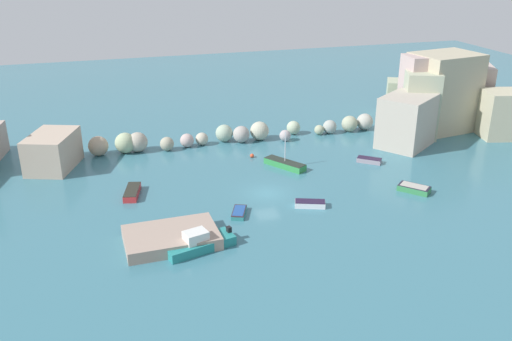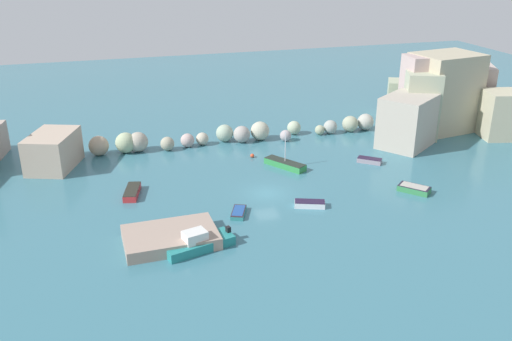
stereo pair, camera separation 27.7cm
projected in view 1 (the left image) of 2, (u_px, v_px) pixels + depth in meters
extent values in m
plane|color=teal|center=(267.00, 193.00, 58.66)|extent=(160.00, 160.00, 0.00)
cube|color=#BBA590|center=(53.00, 151.00, 64.60)|extent=(6.74, 8.20, 4.16)
cube|color=#BCA09B|center=(417.00, 94.00, 75.93)|extent=(4.44, 4.46, 10.69)
cube|color=#BAB393|center=(501.00, 114.00, 74.67)|extent=(5.96, 5.95, 6.37)
cube|color=#ACB193|center=(419.00, 102.00, 75.48)|extent=(6.88, 8.32, 8.92)
cube|color=#AAB392|center=(410.00, 98.00, 84.07)|extent=(8.10, 6.94, 5.41)
cube|color=#B9A59D|center=(459.00, 93.00, 80.80)|extent=(10.00, 9.13, 8.51)
cube|color=#B3A78B|center=(443.00, 92.00, 76.82)|extent=(9.55, 7.84, 10.79)
cube|color=#ADA28E|center=(487.00, 108.00, 80.85)|extent=(7.95, 8.10, 4.42)
cube|color=#B3A898|center=(407.00, 121.00, 71.26)|extent=(8.96, 8.56, 6.66)
sphere|color=tan|center=(98.00, 146.00, 68.70)|extent=(2.48, 2.48, 2.48)
sphere|color=#AAB990|center=(125.00, 143.00, 69.56)|extent=(2.60, 2.60, 2.60)
sphere|color=#ACA291|center=(138.00, 142.00, 69.99)|extent=(2.52, 2.52, 2.52)
sphere|color=#A49E87|center=(167.00, 144.00, 70.46)|extent=(1.79, 1.79, 1.79)
sphere|color=#B9A29E|center=(187.00, 140.00, 71.67)|extent=(1.79, 1.79, 1.79)
sphere|color=#BBB29C|center=(202.00, 139.00, 72.45)|extent=(1.66, 1.66, 1.66)
sphere|color=#9EB29A|center=(224.00, 133.00, 73.63)|extent=(2.30, 2.30, 2.30)
sphere|color=#A59E97|center=(241.00, 134.00, 73.29)|extent=(2.23, 2.23, 2.23)
sphere|color=#B6B59E|center=(260.00, 131.00, 74.16)|extent=(2.52, 2.52, 2.52)
sphere|color=#ADA0A2|center=(285.00, 136.00, 73.90)|extent=(1.52, 1.52, 1.52)
sphere|color=#ADBC9C|center=(293.00, 128.00, 76.47)|extent=(1.89, 1.89, 1.89)
sphere|color=#A0A787|center=(319.00, 130.00, 76.42)|extent=(1.35, 1.35, 1.35)
sphere|color=#9EA39C|center=(330.00, 127.00, 76.82)|extent=(1.90, 1.90, 1.90)
sphere|color=#A2A78B|center=(349.00, 124.00, 77.58)|extent=(2.24, 2.24, 2.24)
sphere|color=#A5A49A|center=(365.00, 122.00, 78.31)|extent=(2.32, 2.32, 2.32)
cube|color=tan|center=(171.00, 237.00, 48.76)|extent=(8.30, 5.66, 1.10)
sphere|color=#E04C28|center=(252.00, 156.00, 68.35)|extent=(0.50, 0.50, 0.50)
cube|color=teal|center=(200.00, 245.00, 47.81)|extent=(6.48, 3.71, 0.86)
cube|color=silver|center=(196.00, 237.00, 47.29)|extent=(2.27, 1.93, 0.96)
cube|color=black|center=(229.00, 229.00, 48.98)|extent=(0.46, 0.52, 0.50)
cube|color=red|center=(132.00, 192.00, 58.10)|extent=(2.24, 4.18, 0.65)
cube|color=#272720|center=(132.00, 189.00, 57.96)|extent=(2.19, 4.09, 0.06)
cube|color=teal|center=(239.00, 213.00, 54.01)|extent=(2.22, 3.03, 0.38)
cube|color=#31232A|center=(239.00, 211.00, 53.93)|extent=(2.17, 2.97, 0.06)
cube|color=#234C93|center=(239.00, 211.00, 53.92)|extent=(1.88, 2.58, 0.08)
cube|color=#2F8944|center=(285.00, 164.00, 65.40)|extent=(4.08, 5.27, 0.72)
cube|color=#232C24|center=(285.00, 161.00, 65.25)|extent=(4.00, 5.16, 0.06)
cylinder|color=silver|center=(285.00, 147.00, 64.56)|extent=(0.10, 0.10, 3.70)
cube|color=gray|center=(369.00, 160.00, 66.78)|extent=(2.93, 2.69, 0.55)
cube|color=#271A32|center=(369.00, 158.00, 66.67)|extent=(2.87, 2.64, 0.06)
cube|color=white|center=(310.00, 204.00, 55.60)|extent=(3.26, 2.19, 0.57)
cube|color=#251934|center=(310.00, 201.00, 55.48)|extent=(3.20, 2.15, 0.06)
cube|color=#348148|center=(414.00, 189.00, 59.00)|extent=(3.33, 3.51, 0.60)
cube|color=#211F2F|center=(414.00, 186.00, 58.87)|extent=(3.27, 3.44, 0.06)
cube|color=#ADA89E|center=(414.00, 186.00, 58.87)|extent=(2.83, 2.98, 0.08)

